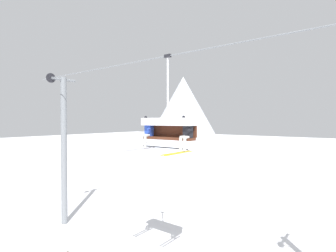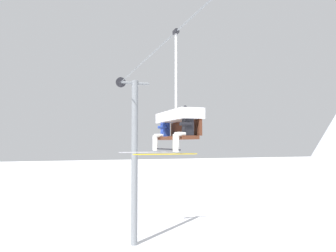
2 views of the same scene
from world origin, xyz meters
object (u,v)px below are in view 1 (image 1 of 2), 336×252
(chairlift_chair, at_px, (169,125))
(skier_blue, at_px, (147,132))
(lift_tower_near, at_px, (64,147))
(skier_black, at_px, (186,133))

(chairlift_chair, xyz_separation_m, skier_blue, (-0.96, -0.21, -0.30))
(lift_tower_near, relative_size, skier_blue, 5.41)
(lift_tower_near, height_order, skier_blue, lift_tower_near)
(skier_blue, distance_m, skier_black, 1.91)
(skier_black, bearing_deg, lift_tower_near, 174.52)
(lift_tower_near, height_order, skier_black, lift_tower_near)
(lift_tower_near, xyz_separation_m, chairlift_chair, (8.69, -0.71, 1.48))
(chairlift_chair, height_order, skier_blue, chairlift_chair)
(lift_tower_near, bearing_deg, chairlift_chair, -4.68)
(chairlift_chair, distance_m, skier_blue, 1.02)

